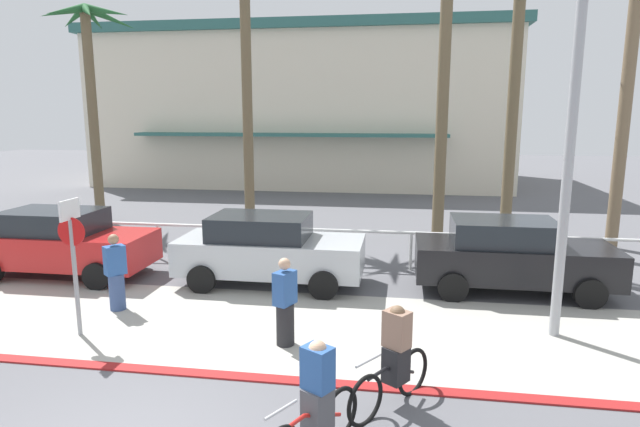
# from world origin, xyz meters

# --- Properties ---
(ground_plane) EXTENTS (80.00, 80.00, 0.00)m
(ground_plane) POSITION_xyz_m (0.00, 10.00, 0.00)
(ground_plane) COLOR #5B5B60
(sidewalk_strip) EXTENTS (44.00, 4.00, 0.02)m
(sidewalk_strip) POSITION_xyz_m (0.00, 4.20, 0.01)
(sidewalk_strip) COLOR #ADAAA0
(sidewalk_strip) RESTS_ON ground
(curb_paint) EXTENTS (44.00, 0.24, 0.03)m
(curb_paint) POSITION_xyz_m (0.00, 2.20, 0.01)
(curb_paint) COLOR maroon
(curb_paint) RESTS_ON ground
(building_backdrop) EXTENTS (23.57, 12.54, 8.77)m
(building_backdrop) POSITION_xyz_m (-2.59, 27.56, 4.40)
(building_backdrop) COLOR beige
(building_backdrop) RESTS_ON ground
(rail_fence) EXTENTS (21.15, 0.08, 1.04)m
(rail_fence) POSITION_xyz_m (0.00, 8.50, 0.84)
(rail_fence) COLOR white
(rail_fence) RESTS_ON ground
(stop_sign_bike_lane) EXTENTS (0.52, 0.56, 2.56)m
(stop_sign_bike_lane) POSITION_xyz_m (-2.60, 3.29, 1.68)
(stop_sign_bike_lane) COLOR gray
(stop_sign_bike_lane) RESTS_ON ground
(streetlight_curb) EXTENTS (0.24, 2.54, 7.50)m
(streetlight_curb) POSITION_xyz_m (6.09, 4.39, 4.28)
(streetlight_curb) COLOR #9EA0A5
(streetlight_curb) RESTS_ON ground
(palm_tree_1) EXTENTS (3.14, 3.62, 7.97)m
(palm_tree_1) POSITION_xyz_m (-8.24, 13.47, 5.90)
(palm_tree_1) COLOR brown
(palm_tree_1) RESTS_ON ground
(palm_tree_2) EXTENTS (3.62, 3.37, 10.15)m
(palm_tree_2) POSITION_xyz_m (-2.16, 13.11, 7.53)
(palm_tree_2) COLOR brown
(palm_tree_2) RESTS_ON ground
(palm_tree_3) EXTENTS (3.24, 3.01, 9.84)m
(palm_tree_3) POSITION_xyz_m (4.40, 11.52, 6.90)
(palm_tree_3) COLOR brown
(palm_tree_3) RESTS_ON ground
(palm_tree_4) EXTENTS (3.12, 2.89, 8.84)m
(palm_tree_4) POSITION_xyz_m (6.58, 12.59, 6.60)
(palm_tree_4) COLOR brown
(palm_tree_4) RESTS_ON ground
(palm_tree_5) EXTENTS (3.05, 3.11, 8.55)m
(palm_tree_5) POSITION_xyz_m (9.64, 11.83, 6.11)
(palm_tree_5) COLOR #756047
(palm_tree_5) RESTS_ON ground
(car_red_1) EXTENTS (4.40, 2.02, 1.69)m
(car_red_1) POSITION_xyz_m (-5.20, 6.65, 0.87)
(car_red_1) COLOR red
(car_red_1) RESTS_ON ground
(car_silver_2) EXTENTS (4.40, 2.02, 1.69)m
(car_silver_2) POSITION_xyz_m (0.11, 6.80, 0.87)
(car_silver_2) COLOR #B2B7BC
(car_silver_2) RESTS_ON ground
(car_black_3) EXTENTS (4.40, 2.02, 1.69)m
(car_black_3) POSITION_xyz_m (5.75, 7.10, 0.87)
(car_black_3) COLOR black
(car_black_3) RESTS_ON ground
(cyclist_black_0) EXTENTS (1.10, 1.52, 1.50)m
(cyclist_black_0) POSITION_xyz_m (3.19, 1.75, 0.69)
(cyclist_black_0) COLOR black
(cyclist_black_0) RESTS_ON ground
(cyclist_red_1) EXTENTS (0.99, 1.59, 1.50)m
(cyclist_red_1) POSITION_xyz_m (2.28, 0.46, 0.69)
(cyclist_red_1) COLOR black
(cyclist_red_1) RESTS_ON ground
(pedestrian_0) EXTENTS (0.42, 0.47, 1.61)m
(pedestrian_0) POSITION_xyz_m (1.26, 3.45, 0.74)
(pedestrian_0) COLOR #232326
(pedestrian_0) RESTS_ON ground
(pedestrian_1) EXTENTS (0.46, 0.47, 1.64)m
(pedestrian_1) POSITION_xyz_m (-2.58, 4.60, 0.75)
(pedestrian_1) COLOR #384C7A
(pedestrian_1) RESTS_ON ground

